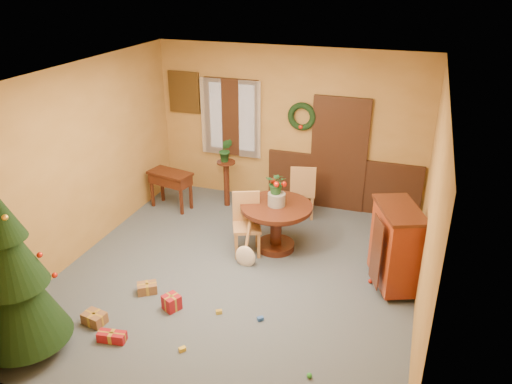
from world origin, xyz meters
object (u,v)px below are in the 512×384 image
at_px(chair_near, 247,221).
at_px(writing_desk, 171,181).
at_px(sideboard, 395,245).
at_px(christmas_tree, 14,277).
at_px(dining_table, 276,218).

bearing_deg(chair_near, writing_desk, 151.34).
relative_size(chair_near, sideboard, 0.80).
relative_size(christmas_tree, sideboard, 1.75).
bearing_deg(sideboard, chair_near, 173.89).
xyz_separation_m(dining_table, chair_near, (-0.42, -0.20, -0.02)).
bearing_deg(dining_table, writing_desk, 160.30).
bearing_deg(christmas_tree, writing_desk, 92.48).
bearing_deg(chair_near, dining_table, 25.03).
relative_size(christmas_tree, writing_desk, 2.47).
relative_size(chair_near, christmas_tree, 0.46).
xyz_separation_m(christmas_tree, writing_desk, (-0.17, 3.95, -0.47)).
relative_size(dining_table, christmas_tree, 0.53).
bearing_deg(chair_near, christmas_tree, -119.63).
xyz_separation_m(dining_table, christmas_tree, (-2.09, -3.14, 0.47)).
bearing_deg(writing_desk, dining_table, -19.70).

